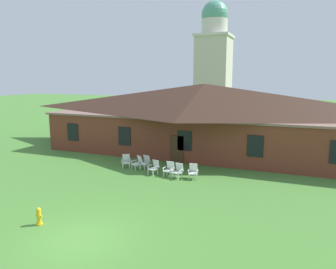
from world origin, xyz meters
name	(u,v)px	position (x,y,z in m)	size (l,w,h in m)	color
ground_plane	(80,240)	(0.00, 0.00, 0.00)	(200.00, 200.00, 0.00)	#477F33
brick_building	(203,117)	(0.00, 17.51, 3.01)	(26.66, 10.40, 5.91)	brown
dome_tower	(214,65)	(-4.42, 38.15, 8.42)	(5.18, 5.18, 18.49)	beige
lawn_chair_by_porch	(126,161)	(-3.53, 9.89, 0.50)	(0.82, 0.85, 0.96)	white
lawn_chair_near_door	(138,162)	(-2.55, 9.81, 0.50)	(0.84, 0.87, 0.96)	silver
lawn_chair_left_end	(145,162)	(-2.11, 10.11, 0.50)	(0.73, 0.77, 0.96)	silver
lawn_chair_middle	(154,167)	(-0.97, 9.16, 0.50)	(0.76, 0.81, 0.96)	white
lawn_chair_right_end	(169,169)	(0.12, 9.16, 0.50)	(0.67, 0.70, 0.96)	white
lawn_chair_far_side	(178,170)	(0.79, 8.99, 0.50)	(0.73, 0.77, 0.96)	silver
lawn_chair_under_eave	(193,171)	(1.74, 9.23, 0.50)	(0.73, 0.78, 0.96)	silver
fire_hydrant	(39,217)	(-2.48, 0.44, 0.38)	(0.36, 0.28, 0.79)	gold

